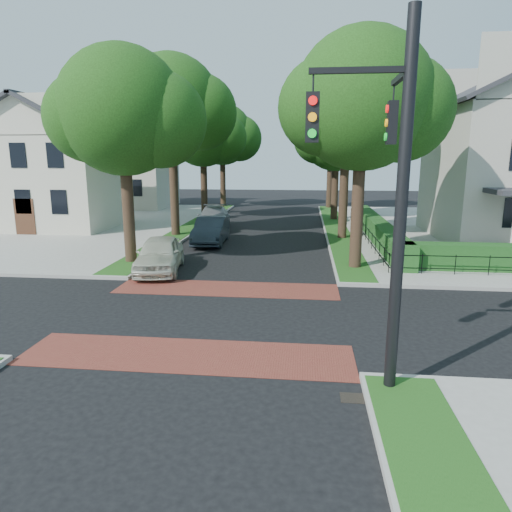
{
  "coord_description": "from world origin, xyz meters",
  "views": [
    {
      "loc": [
        3.09,
        -14.42,
        5.27
      ],
      "look_at": [
        1.29,
        2.27,
        1.6
      ],
      "focal_mm": 32.0,
      "sensor_mm": 36.0,
      "label": 1
    }
  ],
  "objects_px": {
    "parked_car_middle": "(211,230)",
    "parked_car_rear": "(214,218)",
    "traffic_signal": "(391,184)",
    "parked_car_front": "(160,254)"
  },
  "relations": [
    {
      "from": "parked_car_front",
      "to": "parked_car_rear",
      "type": "height_order",
      "value": "parked_car_rear"
    },
    {
      "from": "parked_car_rear",
      "to": "traffic_signal",
      "type": "bearing_deg",
      "value": -76.98
    },
    {
      "from": "traffic_signal",
      "to": "parked_car_rear",
      "type": "relative_size",
      "value": 1.41
    },
    {
      "from": "parked_car_front",
      "to": "parked_car_rear",
      "type": "distance_m",
      "value": 12.74
    },
    {
      "from": "traffic_signal",
      "to": "parked_car_middle",
      "type": "height_order",
      "value": "traffic_signal"
    },
    {
      "from": "parked_car_middle",
      "to": "parked_car_rear",
      "type": "xyz_separation_m",
      "value": [
        -0.96,
        5.62,
        0.0
      ]
    },
    {
      "from": "parked_car_front",
      "to": "parked_car_middle",
      "type": "xyz_separation_m",
      "value": [
        0.96,
        7.12,
        -0.0
      ]
    },
    {
      "from": "parked_car_middle",
      "to": "parked_car_rear",
      "type": "distance_m",
      "value": 5.7
    },
    {
      "from": "parked_car_middle",
      "to": "parked_car_rear",
      "type": "relative_size",
      "value": 0.88
    },
    {
      "from": "traffic_signal",
      "to": "parked_car_middle",
      "type": "bearing_deg",
      "value": 113.55
    }
  ]
}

